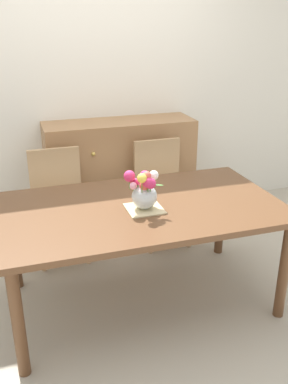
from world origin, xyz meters
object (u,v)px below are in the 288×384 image
(dresser, at_px, (120,172))
(flower_vase, at_px, (144,190))
(chair_left, at_px, (58,196))
(chair_right, at_px, (161,184))
(dining_table, at_px, (141,216))

(dresser, distance_m, flower_vase, 1.47)
(flower_vase, bearing_deg, chair_left, 115.37)
(dresser, relative_size, flower_vase, 5.27)
(chair_right, distance_m, flower_vase, 1.10)
(dining_table, bearing_deg, flower_vase, -95.78)
(dresser, height_order, flower_vase, flower_vase)
(chair_right, height_order, flower_vase, flower_vase)
(dining_table, xyz_separation_m, dresser, (0.20, 1.33, -0.17))
(chair_left, distance_m, chair_right, 0.90)
(chair_left, distance_m, dresser, 0.80)
(dining_table, xyz_separation_m, flower_vase, (-0.01, -0.07, 0.21))
(dining_table, xyz_separation_m, chair_left, (-0.45, 0.86, -0.15))
(chair_right, height_order, dresser, dresser)
(dining_table, height_order, chair_left, chair_left)
(chair_right, relative_size, dresser, 0.64)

